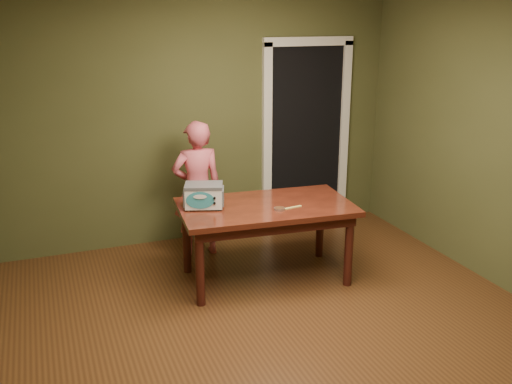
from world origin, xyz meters
The scene contains 8 objects.
floor centered at (0.00, 0.00, 0.00)m, with size 5.00×5.00×0.00m, color #543118.
room_shell centered at (0.00, 0.00, 1.71)m, with size 4.52×5.02×2.61m.
doorway centered at (1.30, 2.78, 1.06)m, with size 1.10×0.66×2.25m.
dining_table centered at (0.27, 1.20, 0.65)m, with size 1.67×1.04×0.75m.
toy_oven centered at (-0.29, 1.32, 0.87)m, with size 0.41×0.34×0.22m.
baking_pan centered at (0.33, 1.01, 0.76)m, with size 0.10×0.10×0.02m.
spatula centered at (0.47, 1.02, 0.75)m, with size 0.18×0.03×0.01m, color #D2C15B.
child centered at (-0.16, 2.01, 0.71)m, with size 0.52×0.34×1.43m, color #D25665.
Camera 1 is at (-1.62, -3.45, 2.45)m, focal length 40.00 mm.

